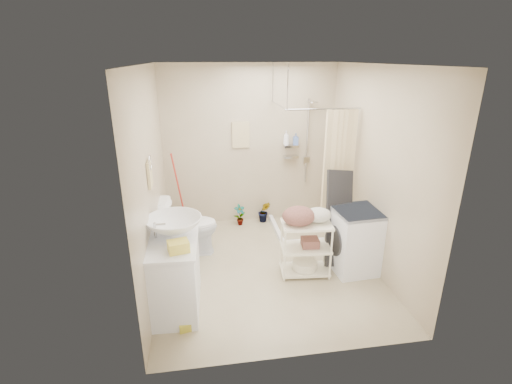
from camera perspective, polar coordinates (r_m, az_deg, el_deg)
floor at (r=5.11m, az=1.68°, el=-11.49°), size 3.20×3.20×0.00m
ceiling at (r=4.36m, az=2.05°, el=19.05°), size 2.80×3.20×0.04m
wall_back at (r=6.09m, az=-0.94°, el=7.03°), size 2.80×0.04×2.60m
wall_front at (r=3.12m, az=7.29°, el=-6.31°), size 2.80×0.04×2.60m
wall_left at (r=4.53m, az=-15.83°, el=1.61°), size 0.04×3.20×2.60m
wall_right at (r=5.01m, az=17.81°, el=3.15°), size 0.04×3.20×2.60m
vanity at (r=4.29m, az=-12.38°, el=-12.11°), size 0.58×0.99×0.85m
sink at (r=4.12m, az=-12.51°, el=-5.15°), size 0.75×0.75×0.21m
counter_basket at (r=3.80m, az=-11.85°, el=-8.19°), size 0.23×0.20×0.11m
floor_basket at (r=4.16m, az=-10.66°, el=-19.32°), size 0.26×0.22×0.12m
toilet at (r=5.36m, az=-10.46°, el=-5.21°), size 0.83×0.48×0.84m
mop at (r=6.07m, az=-12.16°, el=0.10°), size 0.14×0.14×1.30m
potted_plant_a at (r=6.23m, az=-2.51°, el=-3.55°), size 0.22×0.19×0.36m
potted_plant_b at (r=6.35m, az=1.27°, el=-3.03°), size 0.23×0.20×0.37m
hanging_towel at (r=6.01m, az=-2.36°, el=8.79°), size 0.28×0.03×0.42m
towel_ring at (r=4.29m, az=-16.06°, el=2.93°), size 0.04×0.22×0.34m
tp_holder at (r=4.78m, az=-14.63°, el=-4.78°), size 0.08×0.12×0.14m
shower at (r=5.82m, az=8.17°, el=3.64°), size 1.10×1.10×2.10m
shampoo_bottle_a at (r=6.09m, az=4.66°, el=8.26°), size 0.11×0.11×0.23m
shampoo_bottle_b at (r=6.15m, az=6.14°, el=8.12°), size 0.09×0.10×0.18m
washing_machine at (r=5.06m, az=15.05°, el=-7.14°), size 0.62×0.63×0.84m
laundry_rack at (r=4.82m, az=7.67°, el=-7.93°), size 0.65×0.42×0.86m
ironing_board at (r=5.05m, az=12.64°, el=-3.93°), size 0.39×0.17×1.33m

